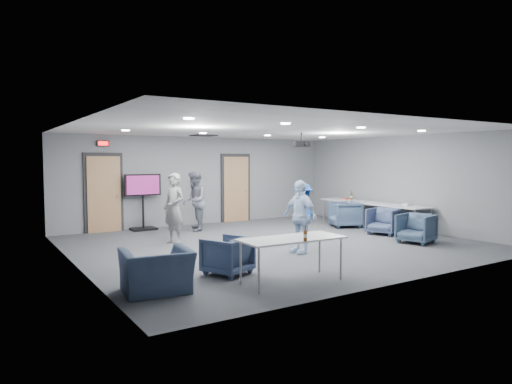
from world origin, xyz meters
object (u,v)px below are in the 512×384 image
chair_front_a (227,255)px  person_b (194,201)px  chair_front_b (157,271)px  bottle_front (305,235)px  chair_right_a (345,214)px  chair_right_c (416,228)px  table_right_a (348,201)px  table_right_b (396,207)px  person_c (300,217)px  person_a (174,208)px  table_front_left (292,241)px  projector (301,144)px  person_d (303,211)px  tv_stand (143,198)px  chair_right_b (384,221)px  bottle_right (351,196)px

chair_front_a → person_b: bearing=-131.7°
chair_front_b → bottle_front: (2.07, -0.96, 0.49)m
chair_right_a → chair_right_c: bearing=16.5°
table_right_a → table_right_b: 1.90m
table_right_a → person_c: bearing=124.6°
person_a → chair_right_a: bearing=66.7°
bottle_front → person_c: bearing=54.0°
table_front_left → chair_right_a: bearing=41.2°
chair_front_b → table_right_b: (7.82, 2.17, 0.36)m
chair_right_a → chair_right_c: size_ratio=1.08×
bottle_front → projector: (2.76, 3.64, 1.58)m
chair_right_c → person_d: bearing=-148.2°
person_a → chair_front_b: person_a is taller
bottle_front → projector: size_ratio=0.53×
tv_stand → table_right_a: bearing=-19.2°
person_c → chair_right_b: size_ratio=2.02×
chair_right_c → table_right_a: table_right_a is taller
person_a → chair_right_a: person_a is taller
chair_front_a → table_front_left: bearing=99.8°
chair_right_c → bottle_front: bearing=-86.0°
person_d → person_b: bearing=-132.7°
table_front_left → bottle_right: bottle_right is taller
bottle_front → table_right_b: bearing=28.6°
table_front_left → bottle_front: bearing=-89.8°
person_c → chair_right_a: person_c is taller
chair_right_b → table_right_a: 2.29m
person_d → chair_right_b: size_ratio=1.84×
chair_right_b → chair_right_c: 1.36m
person_d → chair_front_a: size_ratio=1.95×
bottle_right → person_b: bearing=168.1°
person_c → projector: bearing=133.9°
chair_front_b → table_right_b: 8.12m
bottle_right → person_d: bearing=-153.0°
person_b → person_c: size_ratio=1.08×
tv_stand → person_d: bearing=-51.7°
person_d → table_right_a: person_d is taller
person_c → tv_stand: bearing=-167.6°
person_c → person_d: bearing=132.4°
chair_right_a → table_front_left: (-5.02, -4.07, 0.30)m
chair_right_a → chair_front_b: size_ratio=0.83×
person_b → chair_front_a: (-1.60, -4.83, -0.51)m
person_d → table_right_a: (3.08, 1.58, -0.03)m
person_c → person_d: person_c is taller
chair_right_b → chair_right_c: (-0.34, -1.32, 0.00)m
table_right_b → person_d: bearing=84.1°
table_front_left → person_c: bearing=51.2°
table_right_a → person_d: bearing=117.2°
person_a → chair_right_c: 5.82m
chair_right_c → chair_front_b: bearing=-99.5°
person_d → chair_right_c: size_ratio=1.83×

